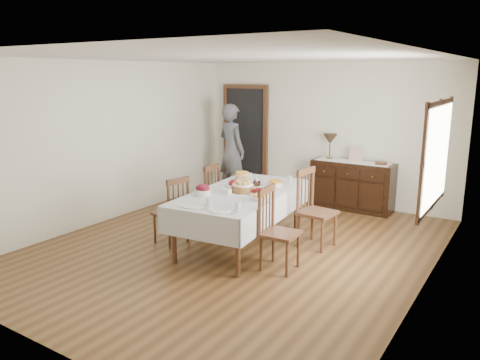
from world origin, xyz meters
The scene contains 26 objects.
ground centered at (0.00, 0.00, 0.00)m, with size 6.00×6.00×0.00m, color brown.
room_shell centered at (-0.15, 0.42, 1.64)m, with size 5.02×6.02×2.65m.
dining_table centered at (0.02, 0.10, 0.69)m, with size 1.38×2.39×0.79m.
chair_left_near centered at (-0.83, -0.37, 0.50)m, with size 0.47×0.47×0.99m.
chair_left_far centered at (-0.92, 0.51, 0.51)m, with size 0.43×0.43×1.01m.
chair_right_near centered at (0.82, -0.35, 0.52)m, with size 0.45×0.45×1.04m.
chair_right_far centered at (0.89, 0.64, 0.56)m, with size 0.51×0.51×1.10m.
sideboard centered at (0.70, 2.72, 0.44)m, with size 1.44×0.53×0.87m.
person centered at (-1.65, 2.36, 0.97)m, with size 0.61×0.39×1.95m, color #585B65.
bread_basket centered at (0.05, 0.10, 0.86)m, with size 0.32×0.32×0.17m.
egg_basket centered at (-0.05, 0.53, 0.82)m, with size 0.24×0.24×0.11m.
ham_platter_a centered at (-0.24, 0.33, 0.82)m, with size 0.28×0.28×0.11m.
ham_platter_b centered at (0.32, 0.10, 0.82)m, with size 0.30×0.30×0.11m.
beet_bowl centered at (-0.31, -0.35, 0.86)m, with size 0.22×0.22×0.16m.
carrot_bowl centered at (0.27, 0.63, 0.83)m, with size 0.21×0.21×0.09m.
pineapple_bowl centered at (-0.35, 0.70, 0.85)m, with size 0.23×0.23×0.13m.
casserole_dish centered at (0.47, -0.13, 0.82)m, with size 0.27×0.27×0.07m.
butter_dish centered at (-0.09, -0.13, 0.82)m, with size 0.15×0.10×0.07m.
setting_left centered at (-0.04, -0.81, 0.81)m, with size 0.43×0.31×0.10m.
setting_right centered at (0.37, -0.78, 0.81)m, with size 0.43×0.31×0.10m.
glass_far_a centered at (-0.30, 0.82, 0.84)m, with size 0.07×0.07×0.10m.
glass_far_b centered at (0.36, 0.93, 0.84)m, with size 0.06×0.06×0.11m.
runner centered at (0.70, 2.70, 0.87)m, with size 1.30×0.35×0.01m.
table_lamp centered at (0.24, 2.74, 1.22)m, with size 0.26×0.26×0.46m.
picture_frame centered at (0.75, 2.68, 1.01)m, with size 0.22×0.08×0.28m.
deco_bowl centered at (1.20, 2.68, 0.90)m, with size 0.20×0.20×0.06m.
Camera 1 is at (3.42, -5.21, 2.39)m, focal length 35.00 mm.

